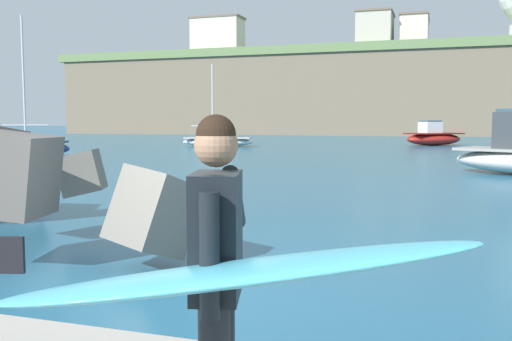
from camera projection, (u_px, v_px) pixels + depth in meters
name	position (u px, v px, depth m)	size (l,w,h in m)	color
ground_plane	(159.00, 290.00, 6.58)	(400.00, 400.00, 0.00)	#235B7A
breakwater_jetty	(46.00, 175.00, 9.33)	(30.67, 6.99, 2.33)	#605B56
surfer_with_board	(221.00, 275.00, 2.57)	(2.11, 1.37, 1.78)	black
boat_near_left	(218.00, 141.00, 43.69)	(5.92, 3.34, 6.42)	white
boat_mid_left	(433.00, 137.00, 45.74)	(5.29, 4.75, 2.04)	maroon
boat_mid_right	(32.00, 147.00, 31.49)	(4.41, 3.19, 7.84)	navy
headland_bluff	(360.00, 95.00, 91.33)	(91.02, 34.10, 12.55)	#756651
station_building_west	(415.00, 39.00, 92.00)	(4.25, 4.58, 5.82)	#B2ADA3
station_building_central	(218.00, 36.00, 88.07)	(8.20, 4.31, 5.74)	beige
station_building_east	(414.00, 35.00, 87.33)	(4.34, 7.86, 5.78)	beige
station_building_annex	(375.00, 33.00, 86.71)	(5.49, 7.30, 6.22)	#B2ADA3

